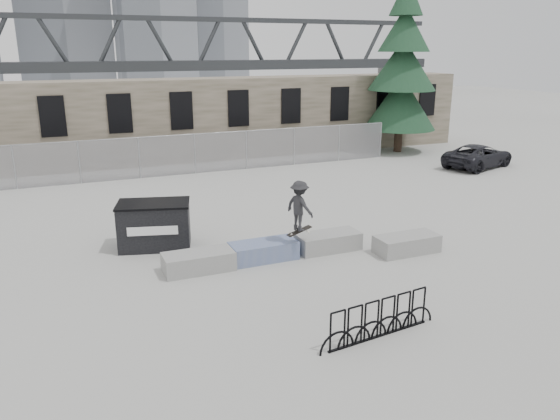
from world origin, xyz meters
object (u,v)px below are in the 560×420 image
Objects in this scene: suv at (478,156)px; planter_center_right at (328,241)px; dumpster at (155,225)px; bike_rack at (380,319)px; planter_offset at (407,243)px; spruce_tree at (402,69)px; planter_far_left at (199,261)px; skateboarder at (300,206)px; planter_center_left at (263,250)px.

planter_center_right is at bearing 103.74° from suv.
dumpster is 8.39m from bike_rack.
dumpster reaches higher than planter_offset.
planter_center_right is 1.00× the size of planter_offset.
bike_rack is at bearing -125.68° from spruce_tree.
planter_far_left is at bearing -140.02° from spruce_tree.
spruce_tree is at bearing 54.32° from bike_rack.
skateboarder is (-13.12, -13.85, -3.25)m from spruce_tree.
spruce_tree is (16.13, 13.53, 4.63)m from planter_far_left.
planter_offset is at bearing -27.97° from planter_center_right.
suv is at bearing 41.86° from bike_rack.
planter_offset is 0.64× the size of bike_rack.
dumpster is at bearing 114.32° from bike_rack.
planter_offset is 0.79× the size of dumpster.
dumpster is at bearing 139.77° from planter_center_left.
spruce_tree is at bearing 43.60° from planter_center_left.
dumpster is (-0.77, 2.44, 0.45)m from planter_far_left.
planter_center_left is 4.48m from planter_offset.
dumpster is at bearing 89.70° from suv.
skateboarder is at bearing -6.14° from planter_far_left.
planter_far_left is 1.00× the size of planter_offset.
suv is at bearing -81.84° from skateboarder.
planter_center_right is (4.19, 0.05, 0.00)m from planter_far_left.
skateboarder is (-1.18, -0.37, 1.38)m from planter_center_right.
dumpster reaches higher than bike_rack.
planter_offset is at bearing -123.80° from spruce_tree.
planter_far_left is 19.13m from suv.
planter_far_left is at bearing -179.35° from planter_center_right.
dumpster is at bearing 31.97° from skateboarder.
planter_center_left is 20.03m from spruce_tree.
planter_offset is at bearing -11.11° from dumpster.
dumpster is at bearing 153.56° from planter_offset.
dumpster reaches higher than planter_far_left.
planter_center_right is 18.59m from spruce_tree.
planter_center_right is 1.85m from skateboarder.
spruce_tree is at bearing -65.29° from skateboarder.
suv reaches higher than planter_center_right.
skateboarder is at bearing 86.17° from bike_rack.
bike_rack reaches higher than planter_center_right.
spruce_tree is 2.61× the size of suv.
dumpster reaches higher than planter_center_left.
dumpster is (-7.11, 3.54, 0.45)m from planter_offset.
spruce_tree reaches higher than planter_far_left.
bike_rack is at bearing -62.68° from planter_far_left.
planter_center_right is 5.46m from bike_rack.
planter_far_left is 6.44m from planter_offset.
spruce_tree is at bearing 39.98° from planter_far_left.
planter_far_left is 0.79× the size of dumpster.
planter_far_left is 5.85m from bike_rack.
skateboarder reaches higher than suv.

